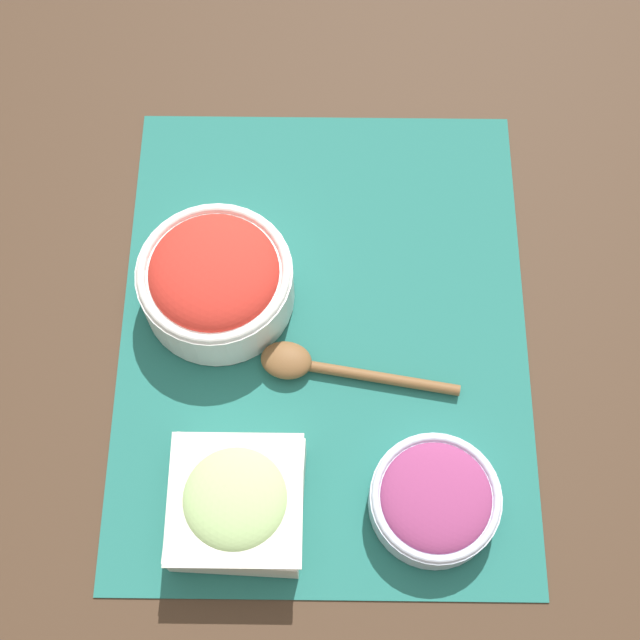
# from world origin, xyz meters

# --- Properties ---
(ground_plane) EXTENTS (3.00, 3.00, 0.00)m
(ground_plane) POSITION_xyz_m (0.00, 0.00, 0.00)
(ground_plane) COLOR #422D1E
(placemat) EXTENTS (0.58, 0.45, 0.00)m
(placemat) POSITION_xyz_m (0.00, 0.00, 0.00)
(placemat) COLOR #236B60
(placemat) RESTS_ON ground_plane
(onion_bowl) EXTENTS (0.13, 0.13, 0.05)m
(onion_bowl) POSITION_xyz_m (0.19, 0.11, 0.03)
(onion_bowl) COLOR silver
(onion_bowl) RESTS_ON placemat
(cucumber_bowl) EXTENTS (0.13, 0.13, 0.07)m
(cucumber_bowl) POSITION_xyz_m (0.20, -0.08, 0.04)
(cucumber_bowl) COLOR silver
(cucumber_bowl) RESTS_ON placemat
(tomato_bowl) EXTENTS (0.17, 0.17, 0.08)m
(tomato_bowl) POSITION_xyz_m (-0.04, -0.12, 0.05)
(tomato_bowl) COLOR white
(tomato_bowl) RESTS_ON placemat
(wooden_spoon) EXTENTS (0.06, 0.22, 0.02)m
(wooden_spoon) POSITION_xyz_m (0.05, -0.01, 0.01)
(wooden_spoon) COLOR brown
(wooden_spoon) RESTS_ON placemat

